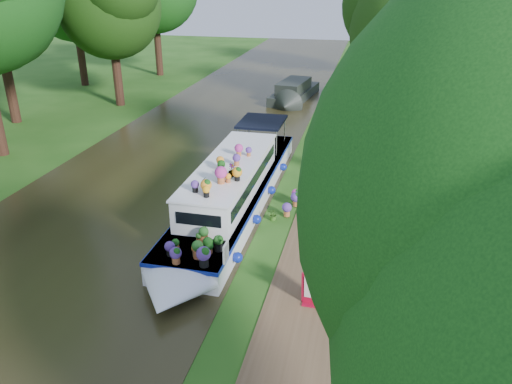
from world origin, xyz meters
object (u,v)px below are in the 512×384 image
object	(u,v)px
second_boat	(294,92)
sandwich_board	(314,288)
pedestrian_dark	(358,79)
plant_boat	(231,190)
pedestrian_pink	(360,98)

from	to	relation	value
second_boat	sandwich_board	world-z (taller)	second_boat
second_boat	pedestrian_dark	distance (m)	5.57
plant_boat	second_boat	world-z (taller)	plant_boat
sandwich_board	pedestrian_pink	size ratio (longest dim) A/B	0.67
pedestrian_pink	pedestrian_dark	bearing A→B (deg)	82.60
second_boat	sandwich_board	xyz separation A→B (m)	(4.12, -22.10, -0.04)
second_boat	sandwich_board	size ratio (longest dim) A/B	6.74
pedestrian_pink	pedestrian_dark	size ratio (longest dim) A/B	0.97
second_boat	pedestrian_pink	bearing A→B (deg)	-13.07
sandwich_board	pedestrian_pink	bearing A→B (deg)	90.05
plant_boat	second_boat	size ratio (longest dim) A/B	1.94
pedestrian_pink	sandwich_board	bearing A→B (deg)	-102.29
second_boat	pedestrian_pink	size ratio (longest dim) A/B	4.51
sandwich_board	pedestrian_pink	xyz separation A→B (m)	(0.31, 20.42, 0.31)
plant_boat	sandwich_board	size ratio (longest dim) A/B	13.08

